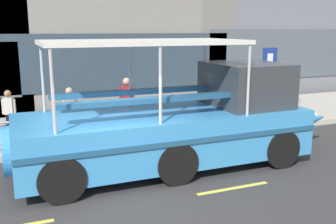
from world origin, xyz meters
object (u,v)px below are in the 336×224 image
object	(u,v)px
pedestrian_near_bow	(226,95)
pedestrian_near_stern	(9,109)
pedestrian_mid_left	(127,99)
duck_tour_boat	(184,123)
pedestrian_mid_right	(70,107)
parking_sign	(269,72)

from	to	relation	value
pedestrian_near_bow	pedestrian_near_stern	world-z (taller)	pedestrian_near_bow
pedestrian_mid_left	pedestrian_near_stern	distance (m)	3.67
duck_tour_boat	pedestrian_mid_right	bearing A→B (deg)	127.42
pedestrian_mid_left	duck_tour_boat	bearing A→B (deg)	-80.11
duck_tour_boat	pedestrian_near_bow	bearing A→B (deg)	46.28
pedestrian_near_bow	pedestrian_mid_left	xyz separation A→B (m)	(-3.89, -0.20, 0.14)
pedestrian_mid_left	parking_sign	bearing A→B (deg)	-7.32
pedestrian_near_bow	pedestrian_mid_left	bearing A→B (deg)	-177.09
pedestrian_near_bow	pedestrian_mid_right	xyz separation A→B (m)	(-5.75, -0.29, 0.02)
pedestrian_mid_left	pedestrian_near_stern	world-z (taller)	pedestrian_mid_left
parking_sign	pedestrian_mid_left	world-z (taller)	parking_sign
pedestrian_mid_right	pedestrian_near_stern	world-z (taller)	pedestrian_mid_right
parking_sign	pedestrian_mid_right	size ratio (longest dim) A/B	1.70
duck_tour_boat	pedestrian_mid_left	world-z (taller)	duck_tour_boat
duck_tour_boat	pedestrian_near_bow	size ratio (longest dim) A/B	5.92
parking_sign	pedestrian_mid_right	world-z (taller)	parking_sign
pedestrian_near_bow	duck_tour_boat	bearing A→B (deg)	-133.72
pedestrian_mid_right	pedestrian_near_stern	bearing A→B (deg)	160.28
parking_sign	duck_tour_boat	xyz separation A→B (m)	(-4.54, -2.62, -0.89)
pedestrian_mid_left	pedestrian_near_bow	bearing A→B (deg)	2.91
pedestrian_mid_right	pedestrian_near_stern	xyz separation A→B (m)	(-1.76, 0.63, -0.04)
parking_sign	pedestrian_mid_right	bearing A→B (deg)	175.38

